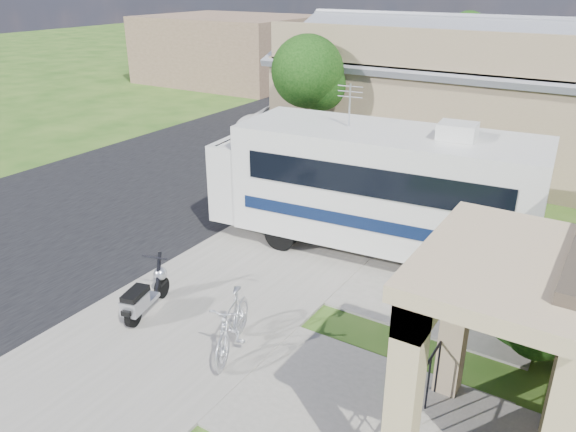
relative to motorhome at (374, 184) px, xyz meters
The scene contains 18 objects.
ground 4.78m from the motorhome, 99.21° to the right, with size 120.00×120.00×0.00m, color #204512.
street_slab 10.08m from the motorhome, 145.78° to the left, with size 9.00×80.00×0.02m, color black.
sidewalk_slab 6.08m from the motorhome, 107.07° to the left, with size 4.00×80.00×0.06m, color slate.
driveway_slab 1.86m from the motorhome, ahead, with size 7.00×6.00×0.05m, color slate.
walk_slab 6.11m from the motorhome, 67.12° to the right, with size 4.00×3.00×0.05m, color slate.
warehouse 9.59m from the motorhome, 94.28° to the left, with size 12.50×8.40×5.04m.
distant_bldg_far 24.96m from the motorhome, 135.21° to the left, with size 10.00×8.00×4.00m, color brown.
distant_bldg_near 33.50m from the motorhome, 117.98° to the left, with size 8.00×7.00×3.20m, color #846E52.
street_tree_a 6.59m from the motorhome, 133.58° to the left, with size 2.44×2.40×4.58m.
street_tree_b 15.38m from the motorhome, 106.78° to the left, with size 2.44×2.40×4.73m.
street_tree_c 24.09m from the motorhome, 100.58° to the left, with size 2.44×2.40×4.42m.
motorhome is the anchor object (origin of this frame).
shrub 4.85m from the motorhome, 30.53° to the right, with size 2.10×2.01×2.58m.
scooter 5.88m from the motorhome, 116.13° to the right, with size 0.72×1.56×1.04m.
bicycle 5.32m from the motorhome, 93.69° to the right, with size 0.52×1.85×1.11m, color #B4B4BC.
pickup_truck 10.63m from the motorhome, 130.82° to the left, with size 2.58×5.59×1.55m, color white.
van 17.74m from the motorhome, 114.59° to the left, with size 2.68×6.59×1.91m, color white.
garden_hose 5.69m from the motorhome, 60.75° to the right, with size 0.43×0.43×0.19m, color #136315.
Camera 1 is at (5.64, -7.33, 6.27)m, focal length 35.00 mm.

